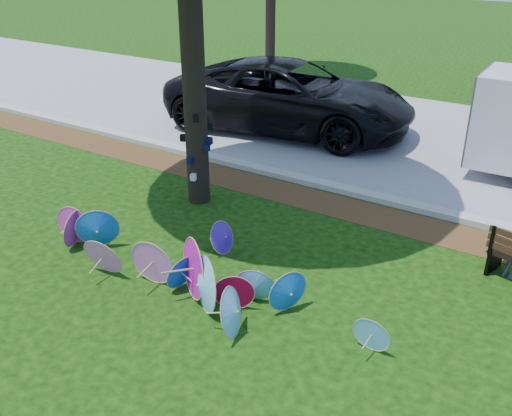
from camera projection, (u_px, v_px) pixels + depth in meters
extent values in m
plane|color=black|center=(154.00, 305.00, 8.34)|extent=(90.00, 90.00, 0.00)
cube|color=#472D16|center=(301.00, 197.00, 11.74)|extent=(90.00, 1.00, 0.01)
cube|color=#B7B5AD|center=(317.00, 183.00, 12.25)|extent=(90.00, 0.30, 0.12)
cube|color=gray|center=(387.00, 133.00, 15.41)|extent=(90.00, 8.00, 0.01)
cylinder|color=black|center=(193.00, 60.00, 10.38)|extent=(0.44, 0.44, 5.63)
cone|color=blue|center=(97.00, 229.00, 9.67)|extent=(0.71, 0.68, 0.76)
cone|color=blue|center=(180.00, 271.00, 8.64)|extent=(0.32, 0.61, 0.58)
cone|color=#D213AB|center=(197.00, 268.00, 8.38)|extent=(0.91, 0.71, 0.96)
cone|color=#64C1F2|center=(372.00, 333.00, 7.34)|extent=(0.54, 0.17, 0.54)
cone|color=#DB3BB2|center=(75.00, 223.00, 9.94)|extent=(0.70, 0.23, 0.69)
cone|color=#64C1F2|center=(202.00, 285.00, 8.07)|extent=(0.81, 0.65, 0.85)
cone|color=pink|center=(154.00, 261.00, 8.73)|extent=(0.78, 0.29, 0.77)
cone|color=pink|center=(105.00, 254.00, 8.96)|extent=(0.74, 0.41, 0.70)
cone|color=#64C1F2|center=(234.00, 312.00, 7.60)|extent=(0.47, 0.76, 0.72)
cone|color=#DB3BB2|center=(72.00, 228.00, 9.81)|extent=(0.38, 0.69, 0.67)
cone|color=#64C1F2|center=(254.00, 286.00, 8.26)|extent=(0.64, 0.42, 0.60)
cone|color=red|center=(234.00, 291.00, 8.14)|extent=(0.58, 0.43, 0.61)
cone|color=blue|center=(289.00, 293.00, 8.06)|extent=(0.39, 0.63, 0.65)
cone|color=#4F22C0|center=(224.00, 237.00, 9.60)|extent=(0.30, 0.59, 0.57)
imported|color=black|center=(290.00, 96.00, 15.34)|extent=(6.99, 3.92, 1.85)
cylinder|color=black|center=(271.00, 6.00, 20.59)|extent=(0.36, 0.36, 5.00)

